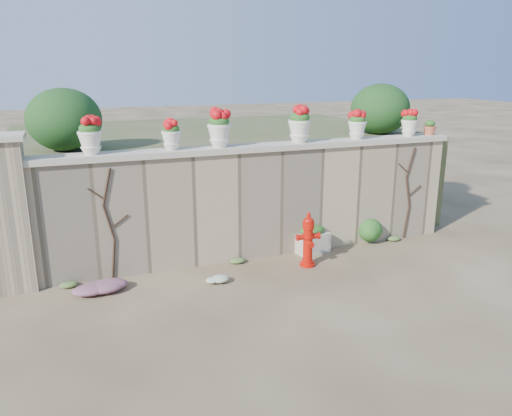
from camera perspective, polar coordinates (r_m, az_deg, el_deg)
name	(u,v)px	position (r m, az deg, el deg)	size (l,w,h in m)	color
ground	(298,292)	(8.05, 4.84, -9.58)	(80.00, 80.00, 0.00)	#4D3B26
stone_wall	(257,204)	(9.26, 0.15, 0.49)	(8.00, 0.40, 2.00)	tan
wall_cap	(257,148)	(9.04, 0.15, 6.92)	(8.10, 0.52, 0.10)	#BCB49F
gate_pillar	(9,213)	(8.66, -26.40, -0.53)	(0.72, 0.72, 2.48)	tan
raised_fill	(210,171)	(12.22, -5.30, 4.18)	(9.00, 6.00, 2.00)	#384C23
back_shrub_left	(64,120)	(9.57, -21.07, 9.40)	(1.30, 1.30, 1.10)	#143814
back_shrub_right	(380,109)	(11.64, 14.01, 10.93)	(1.30, 1.30, 1.10)	#143814
vine_left	(110,223)	(8.49, -16.37, -1.67)	(0.60, 0.04, 1.91)	black
vine_right	(408,192)	(10.65, 17.02, 1.77)	(0.60, 0.04, 1.91)	black
fire_hydrant	(308,239)	(8.92, 5.97, -3.59)	(0.43, 0.30, 0.99)	#BF1107
planter_box	(312,239)	(9.67, 6.39, -3.60)	(0.70, 0.48, 0.54)	#BCB49F
green_shrub	(374,228)	(10.34, 13.30, -2.28)	(0.65, 0.59, 0.62)	#1E5119
magenta_clump	(99,286)	(8.37, -17.55, -8.48)	(0.81, 0.54, 0.21)	#AE2284
white_flowers	(216,279)	(8.33, -4.65, -8.07)	(0.45, 0.36, 0.16)	white
urn_pot_0	(90,136)	(8.40, -18.45, 7.83)	(0.38, 0.38, 0.60)	silver
urn_pot_1	(171,135)	(8.56, -9.67, 8.25)	(0.33, 0.33, 0.51)	silver
urn_pot_2	(219,129)	(8.76, -4.23, 9.02)	(0.41, 0.41, 0.64)	silver
urn_pot_3	(300,125)	(9.32, 5.00, 9.47)	(0.42, 0.42, 0.66)	silver
urn_pot_4	(357,125)	(9.92, 11.49, 9.29)	(0.35, 0.35, 0.55)	silver
urn_pot_5	(409,123)	(10.63, 17.13, 9.25)	(0.33, 0.33, 0.52)	silver
terracotta_pot	(430,128)	(10.96, 19.23, 8.60)	(0.25, 0.25, 0.29)	#B45437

